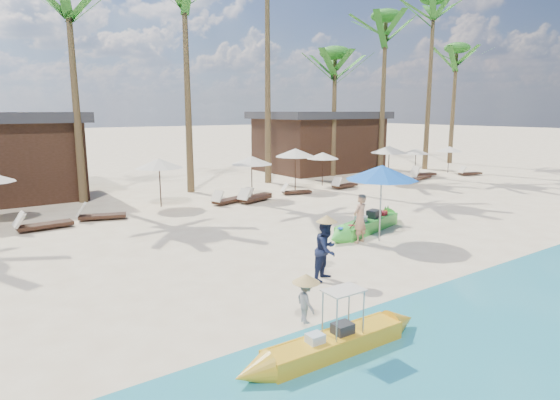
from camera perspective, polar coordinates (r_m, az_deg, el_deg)
ground at (r=13.28m, az=6.06°, el=-8.40°), size 240.00×240.00×0.00m
wet_sand_strip at (r=10.35m, az=25.18°, el=-15.16°), size 240.00×4.50×0.01m
green_canoe at (r=17.51m, az=10.63°, el=-2.97°), size 5.49×1.96×0.72m
yellow_canoe at (r=8.96m, az=6.68°, el=-16.96°), size 4.58×0.68×1.19m
tourist at (r=15.83m, az=9.71°, el=-2.24°), size 0.67×0.52×1.65m
vendor_green at (r=12.29m, az=5.66°, el=-6.05°), size 0.96×0.87×1.61m
vendor_yellow at (r=9.53m, az=3.18°, el=-12.21°), size 0.43×0.63×0.90m
blue_umbrella at (r=15.93m, az=12.30°, el=3.30°), size 2.41×2.41×2.59m
lounger_4_right at (r=19.49m, az=-27.15°, el=-2.63°), size 2.04×0.76×0.68m
resort_parasol_5 at (r=21.94m, az=-14.53°, el=4.35°), size 2.17×2.17×2.24m
lounger_5_left at (r=20.31m, az=-21.22°, el=-1.70°), size 1.98×1.15×0.64m
resort_parasol_6 at (r=23.37m, az=-3.48°, el=4.85°), size 2.08×2.08×2.15m
lounger_6_left at (r=22.36m, az=-6.50°, el=0.06°), size 1.94×1.12×0.63m
lounger_6_right at (r=22.66m, az=-3.27°, el=0.28°), size 2.03×1.16×0.66m
resort_parasol_7 at (r=25.82m, az=1.89°, el=5.80°), size 2.26×2.26×2.33m
lounger_7_left at (r=23.51m, az=-2.96°, el=0.61°), size 1.79×1.00×0.58m
lounger_7_right at (r=24.75m, az=1.81°, el=1.10°), size 1.69×0.95×0.55m
resort_parasol_8 at (r=27.61m, az=5.23°, el=5.41°), size 1.91×1.91×1.97m
lounger_8_left at (r=26.93m, az=7.75°, el=1.85°), size 1.85×0.81×0.61m
resort_parasol_9 at (r=29.13m, az=13.18°, el=6.03°), size 2.23×2.23×2.29m
lounger_9_left at (r=29.71m, az=15.47°, el=2.40°), size 1.94×0.94×0.63m
lounger_9_right at (r=29.70m, az=13.26°, el=2.49°), size 1.83×0.71×0.61m
resort_parasol_10 at (r=33.13m, az=16.24°, el=5.73°), size 1.80×1.80×1.85m
lounger_10_left at (r=31.34m, az=16.63°, el=2.73°), size 1.74×0.64×0.58m
lounger_10_right at (r=32.68m, az=16.93°, el=3.09°), size 2.02×0.75×0.67m
resort_parasol_11 at (r=35.50m, az=19.94°, el=5.87°), size 1.82×1.82×1.88m
lounger_11_left at (r=34.59m, az=22.03°, el=3.11°), size 1.74×0.99×0.57m
palm_3 at (r=24.58m, az=-24.35°, el=19.79°), size 2.08×2.08×10.52m
palm_4 at (r=26.16m, az=-11.57°, el=21.84°), size 2.08×2.08×11.70m
palm_6 at (r=32.04m, az=6.72°, el=15.57°), size 2.08×2.08×8.51m
palm_7 at (r=34.24m, az=12.71°, el=18.35°), size 2.08×2.08×11.08m
palm_8 at (r=37.59m, az=18.12°, el=19.22°), size 2.08×2.08×12.70m
palm_9 at (r=42.31m, az=20.67°, el=15.17°), size 2.08×2.08×9.82m
pavilion_east at (r=35.02m, az=4.72°, el=7.24°), size 8.80×6.60×4.30m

